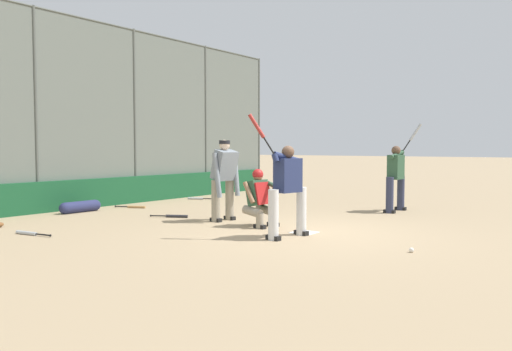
{
  "coord_description": "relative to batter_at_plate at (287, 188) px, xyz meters",
  "views": [
    {
      "loc": [
        7.91,
        4.89,
        1.6
      ],
      "look_at": [
        0.18,
        -1.0,
        1.05
      ],
      "focal_mm": 35.0,
      "sensor_mm": 36.0,
      "label": 1
    }
  ],
  "objects": [
    {
      "name": "ground_plane",
      "position": [
        -0.6,
        -0.01,
        -0.89
      ],
      "size": [
        160.0,
        160.0,
        0.0
      ],
      "primitive_type": "plane",
      "color": "tan"
    },
    {
      "name": "home_plate_marker",
      "position": [
        -0.6,
        -0.01,
        -0.88
      ],
      "size": [
        0.43,
        0.43,
        0.01
      ],
      "primitive_type": "cube",
      "color": "white",
      "rests_on": "ground_plane"
    },
    {
      "name": "backstop_fence",
      "position": [
        -0.6,
        -6.72,
        1.7
      ],
      "size": [
        15.07,
        0.08,
        5.0
      ],
      "color": "#515651",
      "rests_on": "ground_plane"
    },
    {
      "name": "padding_wall",
      "position": [
        -0.6,
        -6.62,
        -0.51
      ],
      "size": [
        14.69,
        0.18,
        0.76
      ],
      "primitive_type": "cube",
      "color": "#19512D",
      "rests_on": "ground_plane"
    },
    {
      "name": "bleachers_beyond",
      "position": [
        -2.43,
        -9.57,
        -0.3
      ],
      "size": [
        10.49,
        3.05,
        1.8
      ],
      "color": "slate",
      "rests_on": "ground_plane"
    },
    {
      "name": "batter_at_plate",
      "position": [
        0.0,
        0.0,
        0.0
      ],
      "size": [
        0.96,
        0.74,
        2.19
      ],
      "rotation": [
        0.0,
        0.0,
        -0.16
      ],
      "color": "silver",
      "rests_on": "ground_plane"
    },
    {
      "name": "catcher_behind_plate",
      "position": [
        -0.7,
        -1.11,
        -0.29
      ],
      "size": [
        0.62,
        0.75,
        1.17
      ],
      "rotation": [
        0.0,
        0.0,
        -0.1
      ],
      "color": "gray",
      "rests_on": "ground_plane"
    },
    {
      "name": "umpire_home",
      "position": [
        -0.84,
        -2.2,
        0.06
      ],
      "size": [
        0.71,
        0.47,
        1.76
      ],
      "rotation": [
        0.0,
        0.0,
        -0.1
      ],
      "color": "gray",
      "rests_on": "ground_plane"
    },
    {
      "name": "batter_on_deck",
      "position": [
        -4.63,
        0.16,
        0.0
      ],
      "size": [
        1.05,
        0.6,
        2.2
      ],
      "rotation": [
        0.0,
        0.0,
        3.15
      ],
      "color": "#2D334C",
      "rests_on": "ground_plane"
    },
    {
      "name": "spare_bat_near_backstop",
      "position": [
        2.65,
        -3.89,
        -0.86
      ],
      "size": [
        0.22,
        0.87,
        0.07
      ],
      "rotation": [
        0.0,
        0.0,
        4.91
      ],
      "color": "black",
      "rests_on": "ground_plane"
    },
    {
      "name": "spare_bat_by_padding",
      "position": [
        -3.73,
        -5.8,
        -0.86
      ],
      "size": [
        0.4,
        0.8,
        0.07
      ],
      "rotation": [
        0.0,
        0.0,
        5.14
      ],
      "color": "black",
      "rests_on": "ground_plane"
    },
    {
      "name": "spare_bat_third_base_side",
      "position": [
        -1.14,
        -5.61,
        -0.86
      ],
      "size": [
        0.41,
        0.81,
        0.07
      ],
      "rotation": [
        0.0,
        0.0,
        2.0
      ],
      "color": "black",
      "rests_on": "ground_plane"
    },
    {
      "name": "spare_bat_first_base_side",
      "position": [
        -0.53,
        -3.46,
        -0.86
      ],
      "size": [
        0.47,
        0.8,
        0.07
      ],
      "rotation": [
        0.0,
        0.0,
        2.07
      ],
      "color": "black",
      "rests_on": "ground_plane"
    },
    {
      "name": "baseball_loose",
      "position": [
        -0.09,
        2.21,
        -0.85
      ],
      "size": [
        0.07,
        0.07,
        0.07
      ],
      "primitive_type": "sphere",
      "color": "white",
      "rests_on": "ground_plane"
    },
    {
      "name": "equipment_bag_dugout_side",
      "position": [
        0.22,
        -5.98,
        -0.75
      ],
      "size": [
        1.12,
        0.28,
        0.28
      ],
      "color": "navy",
      "rests_on": "ground_plane"
    }
  ]
}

